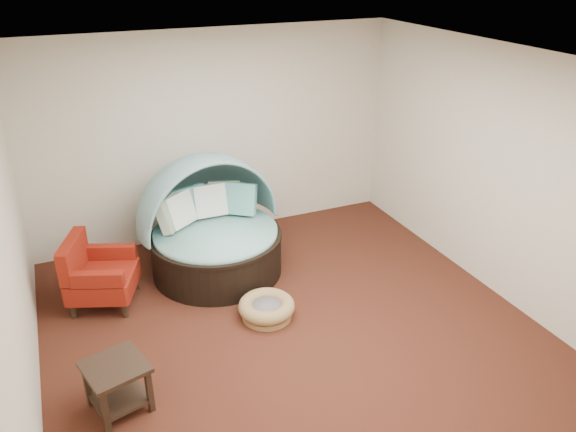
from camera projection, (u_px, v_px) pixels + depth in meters
name	position (u px, v px, depth m)	size (l,w,h in m)	color
floor	(290.00, 326.00, 6.05)	(5.00, 5.00, 0.00)	#482014
wall_back	(215.00, 136.00, 7.51)	(5.00, 5.00, 0.00)	beige
wall_front	(456.00, 368.00, 3.38)	(5.00, 5.00, 0.00)	beige
wall_left	(8.00, 260.00, 4.54)	(5.00, 5.00, 0.00)	beige
wall_right	(492.00, 171.00, 6.34)	(5.00, 5.00, 0.00)	beige
ceiling	(290.00, 61.00, 4.84)	(5.00, 5.00, 0.00)	white
canopy_daybed	(212.00, 219.00, 6.85)	(1.88, 1.83, 1.48)	black
pet_basket	(267.00, 308.00, 6.15)	(0.77, 0.77, 0.22)	olive
red_armchair	(97.00, 274.00, 6.28)	(0.91, 0.91, 0.83)	black
side_table	(117.00, 381.00, 4.85)	(0.61, 0.61, 0.48)	black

